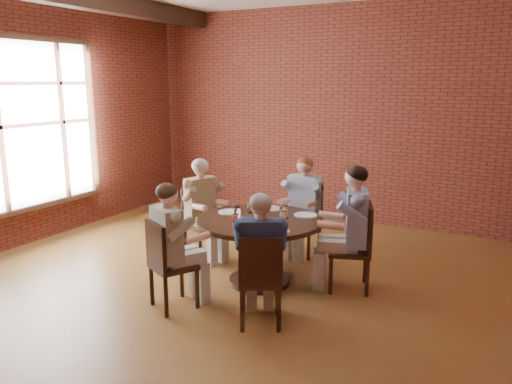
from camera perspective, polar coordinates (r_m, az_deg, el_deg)
The scene contains 28 objects.
floor at distance 5.47m, azimuth -4.71°, elevation -11.52°, with size 7.00×7.00×0.00m, color brown.
wall_back at distance 8.17m, azimuth 8.64°, elevation 8.71°, with size 7.00×7.00×0.00m, color brown.
wall_left at distance 7.32m, azimuth -27.06°, elevation 7.07°, with size 7.00×7.00×0.00m, color brown.
window at distance 7.50m, azimuth -24.21°, elevation 7.05°, with size 0.10×2.16×2.36m.
dining_table at distance 5.55m, azimuth 0.45°, elevation -5.27°, with size 1.38×1.38×0.75m.
chair_a at distance 5.50m, azimuth 11.58°, elevation -5.81°, with size 0.56×0.56×0.95m.
diner_a at distance 5.45m, azimuth 10.70°, elevation -4.13°, with size 0.55×0.67×1.37m, color #4053A6, non-canonical shape.
chair_b at distance 6.58m, azimuth 5.63°, elevation -2.77°, with size 0.41×0.41×0.91m.
diner_b at distance 6.47m, azimuth 5.36°, elevation -1.70°, with size 0.50×0.61×1.28m, color #8894AD, non-canonical shape.
chair_c at distance 6.44m, azimuth -6.44°, elevation -3.11°, with size 0.52×0.52×0.91m.
diner_c at distance 6.34m, azimuth -6.07°, elevation -2.00°, with size 0.50×0.61×1.28m, color brown, non-canonical shape.
chair_d at distance 5.02m, azimuth -10.24°, elevation -7.83°, with size 0.53×0.53×0.90m.
diner_d at distance 5.01m, azimuth -9.50°, elevation -6.14°, with size 0.49×0.61×1.27m, color #C2A498, non-canonical shape.
chair_e at distance 4.58m, azimuth 0.52°, elevation -9.72°, with size 0.53×0.53×0.90m.
diner_e at distance 4.60m, azimuth 0.51°, elevation -7.76°, with size 0.48×0.59×1.26m, color navy, non-canonical shape.
plate_a at distance 5.63m, azimuth 5.67°, elevation -2.65°, with size 0.26×0.26×0.01m, color white.
plate_b at distance 5.90m, azimuth 1.68°, elevation -1.88°, with size 0.26×0.26×0.01m, color white.
plate_c at distance 5.74m, azimuth -3.04°, elevation -2.30°, with size 0.26×0.26×0.01m, color white.
plate_d at distance 5.01m, azimuth 2.39°, elevation -4.52°, with size 0.26×0.26×0.01m, color white.
glass_a at distance 5.47m, azimuth 3.35°, elevation -2.38°, with size 0.07×0.07×0.14m, color white.
glass_b at distance 5.53m, azimuth 3.06°, elevation -2.21°, with size 0.07×0.07×0.14m, color white.
glass_c at distance 5.73m, azimuth -0.63°, elevation -1.66°, with size 0.07×0.07×0.14m, color white.
glass_d at distance 5.60m, azimuth 0.12°, elevation -2.01°, with size 0.07×0.07×0.14m, color white.
glass_e at distance 5.43m, azimuth -2.16°, elevation -2.48°, with size 0.07×0.07×0.14m, color white.
glass_f at distance 5.15m, azimuth -2.33°, elevation -3.31°, with size 0.07×0.07×0.14m, color white.
glass_g at distance 5.33m, azimuth 0.21°, elevation -2.74°, with size 0.07×0.07×0.14m, color white.
glass_h at distance 5.26m, azimuth 3.20°, elevation -2.98°, with size 0.07×0.07×0.14m, color white.
smartphone at distance 5.17m, azimuth 2.64°, elevation -4.00°, with size 0.07×0.13×0.01m, color black.
Camera 1 is at (2.74, -4.18, 2.23)m, focal length 35.00 mm.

